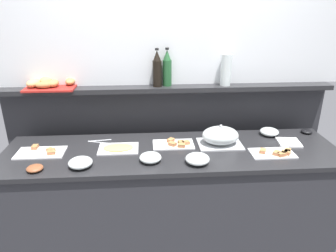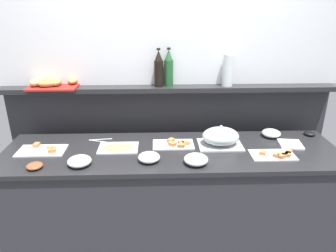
# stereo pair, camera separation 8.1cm
# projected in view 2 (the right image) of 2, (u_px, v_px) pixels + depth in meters

# --- Properties ---
(ground_plane) EXTENTS (12.00, 12.00, 0.00)m
(ground_plane) POSITION_uv_depth(u_px,v_px,m) (169.00, 205.00, 3.27)
(ground_plane) COLOR #4C4C51
(buffet_counter) EXTENTS (2.55, 0.69, 0.93)m
(buffet_counter) POSITION_uv_depth(u_px,v_px,m) (171.00, 201.00, 2.54)
(buffet_counter) COLOR #2D2D33
(buffet_counter) RESTS_ON ground_plane
(back_ledge_unit) EXTENTS (2.83, 0.22, 1.31)m
(back_ledge_unit) POSITION_uv_depth(u_px,v_px,m) (169.00, 149.00, 2.94)
(back_ledge_unit) COLOR #2D2D33
(back_ledge_unit) RESTS_ON ground_plane
(upper_wall_panel) EXTENTS (3.43, 0.08, 1.29)m
(upper_wall_panel) POSITION_uv_depth(u_px,v_px,m) (169.00, 4.00, 2.49)
(upper_wall_panel) COLOR white
(upper_wall_panel) RESTS_ON back_ledge_unit
(sandwich_platter_rear) EXTENTS (0.32, 0.18, 0.04)m
(sandwich_platter_rear) POSITION_uv_depth(u_px,v_px,m) (275.00, 155.00, 2.27)
(sandwich_platter_rear) COLOR silver
(sandwich_platter_rear) RESTS_ON buffet_counter
(sandwich_platter_front) EXTENTS (0.32, 0.18, 0.04)m
(sandwich_platter_front) POSITION_uv_depth(u_px,v_px,m) (175.00, 144.00, 2.44)
(sandwich_platter_front) COLOR white
(sandwich_platter_front) RESTS_ON buffet_counter
(sandwich_platter_side) EXTENTS (0.35, 0.20, 0.04)m
(sandwich_platter_side) POSITION_uv_depth(u_px,v_px,m) (43.00, 150.00, 2.35)
(sandwich_platter_side) COLOR white
(sandwich_platter_side) RESTS_ON buffet_counter
(cold_cuts_platter) EXTENTS (0.30, 0.20, 0.02)m
(cold_cuts_platter) POSITION_uv_depth(u_px,v_px,m) (118.00, 147.00, 2.39)
(cold_cuts_platter) COLOR silver
(cold_cuts_platter) RESTS_ON buffet_counter
(serving_cloche) EXTENTS (0.34, 0.24, 0.17)m
(serving_cloche) POSITION_uv_depth(u_px,v_px,m) (221.00, 137.00, 2.42)
(serving_cloche) COLOR #B7BABF
(serving_cloche) RESTS_ON buffet_counter
(glass_bowl_large) EXTENTS (0.16, 0.16, 0.06)m
(glass_bowl_large) POSITION_uv_depth(u_px,v_px,m) (149.00, 158.00, 2.20)
(glass_bowl_large) COLOR silver
(glass_bowl_large) RESTS_ON buffet_counter
(glass_bowl_medium) EXTENTS (0.16, 0.16, 0.07)m
(glass_bowl_medium) POSITION_uv_depth(u_px,v_px,m) (79.00, 161.00, 2.14)
(glass_bowl_medium) COLOR silver
(glass_bowl_medium) RESTS_ON buffet_counter
(glass_bowl_small) EXTENTS (0.15, 0.15, 0.06)m
(glass_bowl_small) POSITION_uv_depth(u_px,v_px,m) (271.00, 133.00, 2.60)
(glass_bowl_small) COLOR silver
(glass_bowl_small) RESTS_ON buffet_counter
(glass_bowl_extra) EXTENTS (0.17, 0.17, 0.07)m
(glass_bowl_extra) POSITION_uv_depth(u_px,v_px,m) (196.00, 160.00, 2.16)
(glass_bowl_extra) COLOR silver
(glass_bowl_extra) RESTS_ON buffet_counter
(condiment_bowl_dark) EXTENTS (0.11, 0.11, 0.04)m
(condiment_bowl_dark) POSITION_uv_depth(u_px,v_px,m) (35.00, 166.00, 2.11)
(condiment_bowl_dark) COLOR brown
(condiment_bowl_dark) RESTS_ON buffet_counter
(condiment_bowl_teal) EXTENTS (0.09, 0.09, 0.03)m
(condiment_bowl_teal) POSITION_uv_depth(u_px,v_px,m) (310.00, 133.00, 2.63)
(condiment_bowl_teal) COLOR black
(condiment_bowl_teal) RESTS_ON buffet_counter
(serving_tongs) EXTENTS (0.19, 0.08, 0.01)m
(serving_tongs) POSITION_uv_depth(u_px,v_px,m) (100.00, 140.00, 2.52)
(serving_tongs) COLOR #B7BABF
(serving_tongs) RESTS_ON buffet_counter
(napkin_stack) EXTENTS (0.19, 0.19, 0.02)m
(napkin_stack) POSITION_uv_depth(u_px,v_px,m) (290.00, 144.00, 2.45)
(napkin_stack) COLOR white
(napkin_stack) RESTS_ON buffet_counter
(wine_bottle_green) EXTENTS (0.08, 0.08, 0.32)m
(wine_bottle_green) POSITION_uv_depth(u_px,v_px,m) (169.00, 69.00, 2.61)
(wine_bottle_green) COLOR #23562D
(wine_bottle_green) RESTS_ON back_ledge_unit
(wine_bottle_dark) EXTENTS (0.08, 0.08, 0.32)m
(wine_bottle_dark) POSITION_uv_depth(u_px,v_px,m) (159.00, 69.00, 2.59)
(wine_bottle_dark) COLOR black
(wine_bottle_dark) RESTS_ON back_ledge_unit
(bread_basket) EXTENTS (0.40, 0.28, 0.08)m
(bread_basket) POSITION_uv_depth(u_px,v_px,m) (51.00, 83.00, 2.61)
(bread_basket) COLOR #B2231E
(bread_basket) RESTS_ON back_ledge_unit
(water_carafe) EXTENTS (0.09, 0.09, 0.26)m
(water_carafe) POSITION_uv_depth(u_px,v_px,m) (228.00, 70.00, 2.61)
(water_carafe) COLOR silver
(water_carafe) RESTS_ON back_ledge_unit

